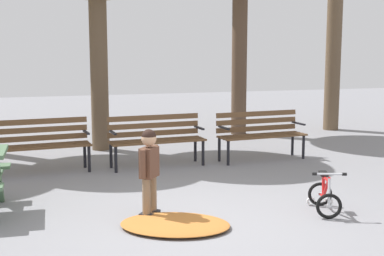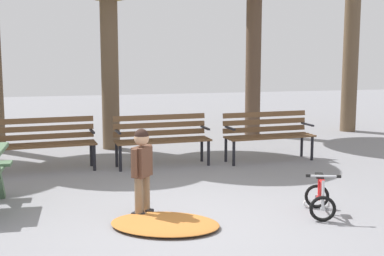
{
  "view_description": "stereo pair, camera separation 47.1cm",
  "coord_description": "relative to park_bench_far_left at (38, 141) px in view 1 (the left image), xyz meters",
  "views": [
    {
      "loc": [
        -1.77,
        -5.32,
        1.91
      ],
      "look_at": [
        0.5,
        1.59,
        0.85
      ],
      "focal_mm": 49.02,
      "sensor_mm": 36.0,
      "label": 1
    },
    {
      "loc": [
        -1.32,
        -5.45,
        1.91
      ],
      "look_at": [
        0.5,
        1.59,
        0.85
      ],
      "focal_mm": 49.02,
      "sensor_mm": 36.0,
      "label": 2
    }
  ],
  "objects": [
    {
      "name": "park_bench_right",
      "position": [
        3.8,
        -0.12,
        0.0
      ],
      "size": [
        1.63,
        0.56,
        0.85
      ],
      "color": "brown",
      "rests_on": "ground"
    },
    {
      "name": "kids_bicycle",
      "position": [
        3.18,
        -3.21,
        -0.31
      ],
      "size": [
        0.52,
        0.63,
        0.54
      ],
      "color": "black",
      "rests_on": "ground"
    },
    {
      "name": "ground",
      "position": [
        1.54,
        -3.19,
        -0.51
      ],
      "size": [
        36.0,
        36.0,
        0.0
      ],
      "primitive_type": "plane",
      "color": "gray"
    },
    {
      "name": "park_bench_far_left",
      "position": [
        0.0,
        0.0,
        0.0
      ],
      "size": [
        1.63,
        0.58,
        0.85
      ],
      "color": "brown",
      "rests_on": "ground"
    },
    {
      "name": "park_bench_left",
      "position": [
        1.9,
        -0.08,
        0.0
      ],
      "size": [
        1.62,
        0.54,
        0.85
      ],
      "color": "brown",
      "rests_on": "ground"
    },
    {
      "name": "leaf_pile",
      "position": [
        1.32,
        -3.19,
        -0.48
      ],
      "size": [
        1.46,
        1.28,
        0.07
      ],
      "primitive_type": "ellipsoid",
      "rotation": [
        0.0,
        0.0,
        2.7
      ],
      "color": "#B26B2D",
      "rests_on": "ground"
    },
    {
      "name": "child_standing",
      "position": [
        1.15,
        -2.74,
        0.1
      ],
      "size": [
        0.29,
        0.32,
        1.04
      ],
      "color": "#7F664C",
      "rests_on": "ground"
    }
  ]
}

